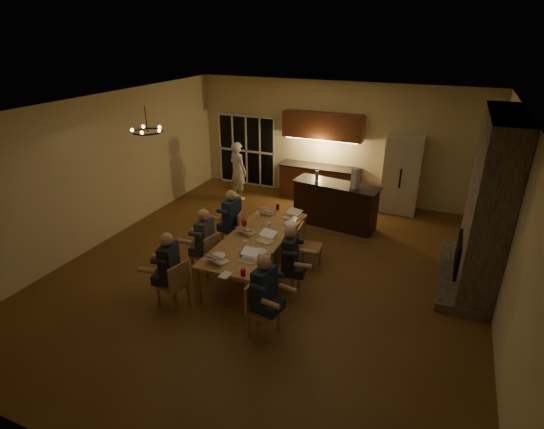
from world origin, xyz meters
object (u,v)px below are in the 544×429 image
at_px(chair_left_near, 172,284).
at_px(can_cola, 278,207).
at_px(laptop_c, 247,228).
at_px(plate_near, 260,252).
at_px(refrigerator, 402,175).
at_px(chair_left_mid, 205,254).
at_px(person_right_near, 264,295).
at_px(chair_right_mid, 287,271).
at_px(redcup_far, 291,210).
at_px(standing_person, 238,171).
at_px(bar_bottle, 317,175).
at_px(person_left_mid, 205,242).
at_px(can_silver, 241,253).
at_px(person_right_mid, 290,261).
at_px(chair_right_far, 310,246).
at_px(redcup_mid, 244,223).
at_px(person_left_near, 170,270).
at_px(laptop_a, 219,255).
at_px(dining_table, 257,254).
at_px(mug_back, 258,216).
at_px(chandelier, 147,132).
at_px(plate_left, 218,256).
at_px(mug_front, 245,243).
at_px(bar_blender, 355,178).
at_px(chair_right_near, 264,310).
at_px(mug_mid, 269,225).
at_px(laptop_f, 291,214).
at_px(laptop_d, 265,236).
at_px(laptop_e, 268,209).
at_px(plate_far, 291,223).
at_px(chair_left_far, 233,230).
at_px(laptop_b, 248,255).
at_px(bar_island, 335,205).
at_px(person_left_far, 232,221).

bearing_deg(chair_left_near, can_cola, -179.51).
xyz_separation_m(laptop_c, plate_near, (0.55, -0.62, -0.10)).
relative_size(refrigerator, can_cola, 16.67).
height_order(laptop_c, can_cola, laptop_c).
distance_m(chair_left_mid, person_right_near, 2.10).
bearing_deg(chair_right_mid, redcup_far, 16.43).
bearing_deg(standing_person, bar_bottle, -171.11).
relative_size(person_left_mid, can_silver, 11.50).
bearing_deg(person_right_mid, can_cola, 19.53).
xyz_separation_m(person_left_mid, redcup_far, (1.06, 1.84, 0.12)).
bearing_deg(chair_right_far, redcup_mid, 93.27).
xyz_separation_m(person_left_near, laptop_a, (0.68, 0.49, 0.17)).
bearing_deg(dining_table, redcup_far, 81.46).
height_order(chair_left_near, standing_person, standing_person).
distance_m(chair_left_near, mug_back, 2.53).
relative_size(person_right_mid, chandelier, 2.50).
relative_size(redcup_far, plate_left, 0.46).
relative_size(mug_front, can_silver, 0.83).
bearing_deg(bar_blender, chair_right_near, -68.38).
relative_size(mug_mid, can_silver, 0.83).
bearing_deg(mug_back, laptop_f, 19.40).
bearing_deg(bar_blender, chair_right_far, -74.53).
bearing_deg(laptop_f, person_right_mid, -54.49).
xyz_separation_m(redcup_mid, redcup_far, (0.66, 0.97, 0.00)).
relative_size(person_right_near, laptop_d, 4.31).
height_order(laptop_d, plate_left, laptop_d).
xyz_separation_m(dining_table, laptop_f, (0.31, 1.07, 0.49)).
height_order(person_right_mid, laptop_e, person_right_mid).
height_order(can_silver, plate_far, can_silver).
height_order(refrigerator, chair_left_far, refrigerator).
relative_size(person_left_mid, mug_back, 13.80).
xyz_separation_m(can_cola, bar_blender, (1.44, 1.15, 0.50)).
xyz_separation_m(chair_right_far, person_left_mid, (-1.76, -1.08, 0.24)).
height_order(dining_table, standing_person, standing_person).
bearing_deg(chair_left_near, mug_mid, 171.07).
xyz_separation_m(chair_left_far, plate_far, (1.27, 0.16, 0.31)).
relative_size(person_right_near, laptop_b, 4.31).
bearing_deg(bar_island, person_right_near, -81.42).
xyz_separation_m(person_left_near, redcup_mid, (0.44, 1.97, 0.12)).
bearing_deg(redcup_far, person_right_near, -77.09).
height_order(can_silver, bar_bottle, bar_bottle).
height_order(redcup_mid, can_cola, same).
relative_size(mug_mid, redcup_far, 0.83).
xyz_separation_m(person_left_far, plate_left, (0.55, -1.55, 0.07)).
bearing_deg(standing_person, laptop_d, 147.40).
height_order(bar_island, chair_right_far, bar_island).
bearing_deg(plate_far, laptop_b, -94.72).
distance_m(person_left_mid, laptop_d, 1.16).
height_order(laptop_b, mug_mid, laptop_b).
height_order(person_left_mid, mug_mid, person_left_mid).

